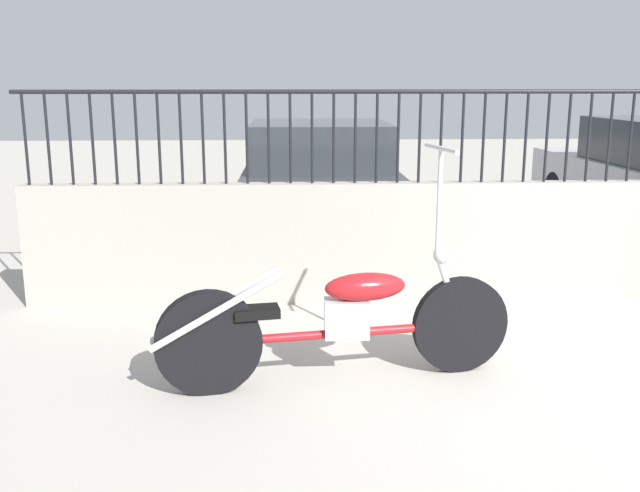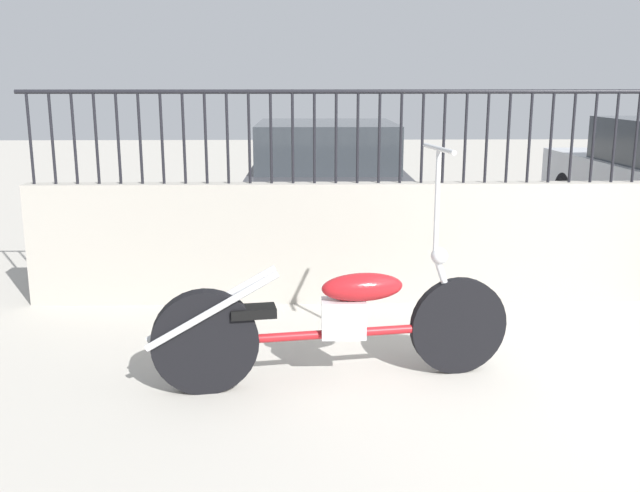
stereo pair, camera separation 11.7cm
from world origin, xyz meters
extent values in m
cube|color=#9E998E|center=(0.00, 2.22, 0.52)|extent=(9.47, 0.18, 1.05)
cylinder|color=black|center=(-4.64, 2.22, 1.44)|extent=(0.02, 0.02, 0.78)
cylinder|color=black|center=(-4.46, 2.22, 1.44)|extent=(0.02, 0.02, 0.78)
cylinder|color=black|center=(-4.28, 2.22, 1.44)|extent=(0.02, 0.02, 0.78)
cylinder|color=black|center=(-4.10, 2.22, 1.44)|extent=(0.02, 0.02, 0.78)
cylinder|color=black|center=(-3.91, 2.22, 1.44)|extent=(0.02, 0.02, 0.78)
cylinder|color=black|center=(-3.73, 2.22, 1.44)|extent=(0.02, 0.02, 0.78)
cylinder|color=black|center=(-3.55, 2.22, 1.44)|extent=(0.02, 0.02, 0.78)
cylinder|color=black|center=(-3.37, 2.22, 1.44)|extent=(0.02, 0.02, 0.78)
cylinder|color=black|center=(-3.19, 2.22, 1.44)|extent=(0.02, 0.02, 0.78)
cylinder|color=black|center=(-3.00, 2.22, 1.44)|extent=(0.02, 0.02, 0.78)
cylinder|color=black|center=(-2.82, 2.22, 1.44)|extent=(0.02, 0.02, 0.78)
cylinder|color=black|center=(-2.64, 2.22, 1.44)|extent=(0.02, 0.02, 0.78)
cylinder|color=black|center=(-2.46, 2.22, 1.44)|extent=(0.02, 0.02, 0.78)
cylinder|color=black|center=(-2.28, 2.22, 1.44)|extent=(0.02, 0.02, 0.78)
cylinder|color=black|center=(-2.09, 2.22, 1.44)|extent=(0.02, 0.02, 0.78)
cylinder|color=black|center=(-1.91, 2.22, 1.44)|extent=(0.02, 0.02, 0.78)
cylinder|color=black|center=(-1.73, 2.22, 1.44)|extent=(0.02, 0.02, 0.78)
cylinder|color=black|center=(-1.55, 2.22, 1.44)|extent=(0.02, 0.02, 0.78)
cylinder|color=black|center=(-1.37, 2.22, 1.44)|extent=(0.02, 0.02, 0.78)
cylinder|color=black|center=(-1.18, 2.22, 1.44)|extent=(0.02, 0.02, 0.78)
cylinder|color=black|center=(-1.00, 2.22, 1.44)|extent=(0.02, 0.02, 0.78)
cylinder|color=black|center=(-0.82, 2.22, 1.44)|extent=(0.02, 0.02, 0.78)
cylinder|color=black|center=(-0.64, 2.22, 1.44)|extent=(0.02, 0.02, 0.78)
cylinder|color=black|center=(-0.46, 2.22, 1.44)|extent=(0.02, 0.02, 0.78)
cylinder|color=black|center=(-0.27, 2.22, 1.44)|extent=(0.02, 0.02, 0.78)
cylinder|color=black|center=(-0.09, 2.22, 1.44)|extent=(0.02, 0.02, 0.78)
cylinder|color=black|center=(0.09, 2.22, 1.44)|extent=(0.02, 0.02, 0.78)
cylinder|color=black|center=(0.27, 2.22, 1.44)|extent=(0.02, 0.02, 0.78)
cylinder|color=black|center=(0.46, 2.22, 1.44)|extent=(0.02, 0.02, 0.78)
cylinder|color=black|center=(0.00, 2.22, 1.81)|extent=(9.47, 0.04, 0.04)
cylinder|color=black|center=(-1.35, 0.62, 0.32)|extent=(0.65, 0.17, 0.65)
cylinder|color=black|center=(-2.98, 0.36, 0.32)|extent=(0.67, 0.21, 0.66)
cylinder|color=#AD191E|center=(-2.17, 0.49, 0.32)|extent=(1.51, 0.30, 0.06)
cube|color=silver|center=(-2.12, 0.50, 0.42)|extent=(0.28, 0.18, 0.24)
ellipsoid|color=#AD191E|center=(-2.00, 0.52, 0.62)|extent=(0.55, 0.28, 0.18)
cube|color=black|center=(-2.69, 0.41, 0.50)|extent=(0.30, 0.20, 0.06)
cylinder|color=silver|center=(-1.44, 0.61, 0.57)|extent=(0.23, 0.08, 0.51)
sphere|color=silver|center=(-1.50, 0.60, 0.80)|extent=(0.11, 0.11, 0.11)
cylinder|color=silver|center=(-1.53, 0.59, 1.16)|extent=(0.03, 0.03, 0.66)
cylinder|color=silver|center=(-1.53, 0.59, 1.49)|extent=(0.11, 0.52, 0.03)
cylinder|color=silver|center=(-2.92, 0.30, 0.54)|extent=(0.82, 0.17, 0.46)
cylinder|color=silver|center=(-2.94, 0.44, 0.54)|extent=(0.82, 0.17, 0.46)
cylinder|color=black|center=(-2.95, 6.40, 0.32)|extent=(0.11, 0.64, 0.64)
cylinder|color=black|center=(-1.22, 6.39, 0.32)|extent=(0.11, 0.64, 0.64)
cylinder|color=black|center=(-2.96, 3.98, 0.32)|extent=(0.11, 0.64, 0.64)
cylinder|color=black|center=(-1.23, 3.97, 0.32)|extent=(0.11, 0.64, 0.64)
cube|color=#38383D|center=(-2.09, 5.18, 0.55)|extent=(1.86, 3.91, 0.62)
cube|color=#2D3338|center=(-2.09, 4.99, 1.13)|extent=(1.67, 1.88, 0.55)
cylinder|color=black|center=(1.34, 6.11, 0.32)|extent=(0.13, 0.64, 0.64)
camera|label=1|loc=(-2.48, -3.80, 1.89)|focal=40.00mm
camera|label=2|loc=(-2.37, -3.80, 1.89)|focal=40.00mm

